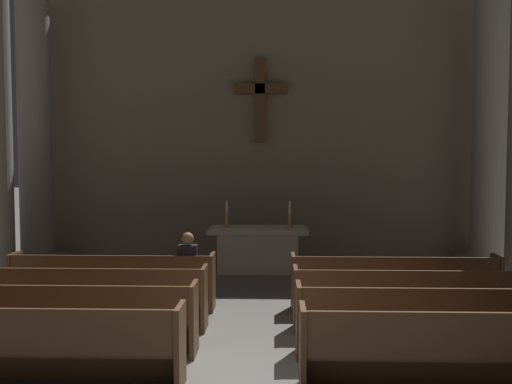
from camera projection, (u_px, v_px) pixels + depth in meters
pew_left_row_1 at (30, 346)px, 6.45m from camera, size 3.43×0.50×0.95m
pew_left_row_2 at (65, 318)px, 7.56m from camera, size 3.43×0.50×0.95m
pew_left_row_3 at (92, 297)px, 8.66m from camera, size 3.43×0.50×0.95m
pew_left_row_4 at (113, 281)px, 9.77m from camera, size 3.43×0.50×0.95m
pew_right_row_1 at (458, 350)px, 6.30m from camera, size 3.43×0.50×0.95m
pew_right_row_2 at (430, 321)px, 7.41m from camera, size 3.43×0.50×0.95m
pew_right_row_3 at (410, 300)px, 8.51m from camera, size 3.43×0.50×0.95m
pew_right_row_4 at (395, 283)px, 9.61m from camera, size 3.43×0.50×0.95m
column_left_fourth at (35, 128)px, 13.79m from camera, size 1.17×1.17×6.69m
column_right_fourth at (489, 127)px, 13.45m from camera, size 1.17×1.17×6.69m
altar at (258, 248)px, 12.89m from camera, size 2.20×0.90×1.01m
candlestick_left at (227, 219)px, 12.87m from camera, size 0.16×0.16×0.58m
candlestick_right at (290, 219)px, 12.83m from camera, size 0.16×0.16×0.58m
apse_with_cross at (260, 116)px, 14.65m from camera, size 11.95×0.50×7.16m
lone_worshipper at (189, 269)px, 9.75m from camera, size 0.32×0.43×1.32m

